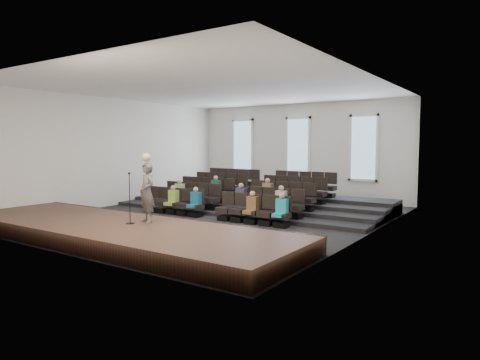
% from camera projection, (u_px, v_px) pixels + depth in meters
% --- Properties ---
extents(ground, '(14.00, 14.00, 0.00)m').
position_uv_depth(ground, '(219.00, 216.00, 17.00)').
color(ground, black).
rests_on(ground, ground).
extents(ceiling, '(12.00, 14.00, 0.02)m').
position_uv_depth(ceiling, '(219.00, 89.00, 16.59)').
color(ceiling, white).
rests_on(ceiling, ground).
extents(wall_back, '(12.00, 0.04, 5.00)m').
position_uv_depth(wall_back, '(298.00, 151.00, 22.59)').
color(wall_back, silver).
rests_on(wall_back, ground).
extents(wall_front, '(12.00, 0.04, 5.00)m').
position_uv_depth(wall_front, '(56.00, 158.00, 10.99)').
color(wall_front, silver).
rests_on(wall_front, ground).
extents(wall_left, '(0.04, 14.00, 5.00)m').
position_uv_depth(wall_left, '(117.00, 152.00, 20.14)').
color(wall_left, silver).
rests_on(wall_left, ground).
extents(wall_right, '(0.04, 14.00, 5.00)m').
position_uv_depth(wall_right, '(372.00, 156.00, 13.44)').
color(wall_right, silver).
rests_on(wall_right, ground).
extents(stage, '(11.80, 3.60, 0.50)m').
position_uv_depth(stage, '(117.00, 232.00, 12.76)').
color(stage, '#452B1D').
rests_on(stage, ground).
extents(stage_lip, '(11.80, 0.06, 0.52)m').
position_uv_depth(stage_lip, '(159.00, 223.00, 14.22)').
color(stage_lip, black).
rests_on(stage_lip, ground).
extents(risers, '(11.80, 4.80, 0.60)m').
position_uv_depth(risers, '(261.00, 203.00, 19.60)').
color(risers, black).
rests_on(risers, ground).
extents(seating_rows, '(6.80, 4.70, 1.67)m').
position_uv_depth(seating_rows, '(241.00, 196.00, 18.21)').
color(seating_rows, black).
rests_on(seating_rows, ground).
extents(windows, '(8.44, 0.10, 3.24)m').
position_uv_depth(windows, '(298.00, 148.00, 22.52)').
color(windows, white).
rests_on(windows, wall_back).
extents(audience, '(6.05, 2.64, 1.10)m').
position_uv_depth(audience, '(229.00, 197.00, 16.92)').
color(audience, '#A0BD4B').
rests_on(audience, seating_rows).
extents(speaker, '(0.75, 0.60, 1.80)m').
position_uv_depth(speaker, '(147.00, 193.00, 12.91)').
color(speaker, '#53504E').
rests_on(speaker, stage).
extents(mic_stand, '(0.26, 0.26, 1.53)m').
position_uv_depth(mic_stand, '(130.00, 208.00, 12.69)').
color(mic_stand, black).
rests_on(mic_stand, stage).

